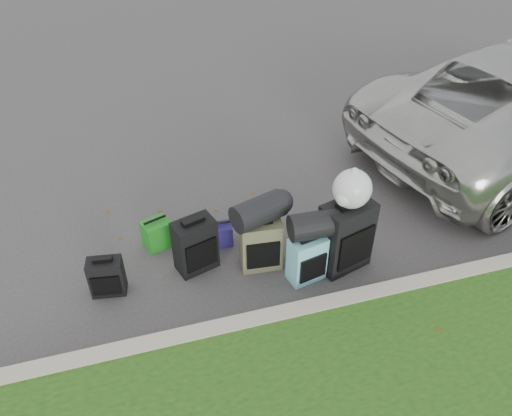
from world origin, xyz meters
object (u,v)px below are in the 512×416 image
object	(u,v)px
suitcase_large_black_left	(195,245)
suitcase_large_black_right	(345,236)
tote_navy	(221,235)
suitcase_small_black	(107,277)
suitcase_teal	(307,259)
suitcase_olive	(261,244)
tote_green	(157,234)

from	to	relation	value
suitcase_large_black_left	suitcase_large_black_right	size ratio (longest dim) A/B	0.77
suitcase_large_black_left	tote_navy	distance (m)	0.50
suitcase_small_black	suitcase_teal	size ratio (longest dim) A/B	0.80
suitcase_small_black	suitcase_olive	world-z (taller)	suitcase_olive
tote_green	suitcase_large_black_right	bearing A→B (deg)	-44.20
suitcase_olive	tote_navy	distance (m)	0.62
suitcase_small_black	tote_green	world-z (taller)	suitcase_small_black
tote_green	tote_navy	size ratio (longest dim) A/B	1.27
suitcase_teal	suitcase_large_black_right	distance (m)	0.50
suitcase_small_black	suitcase_large_black_right	xyz separation A→B (m)	(2.58, -0.30, 0.20)
suitcase_teal	tote_navy	bearing A→B (deg)	121.44
suitcase_small_black	tote_navy	bearing A→B (deg)	26.38
suitcase_teal	tote_green	distance (m)	1.81
suitcase_teal	suitcase_large_black_right	size ratio (longest dim) A/B	0.66
tote_navy	suitcase_large_black_left	bearing A→B (deg)	-137.17
suitcase_small_black	suitcase_olive	xyz separation A→B (m)	(1.68, -0.05, 0.08)
suitcase_olive	suitcase_large_black_right	world-z (taller)	suitcase_large_black_right
suitcase_large_black_left	suitcase_olive	size ratio (longest dim) A/B	1.05
suitcase_small_black	suitcase_teal	distance (m)	2.14
suitcase_large_black_left	suitcase_teal	xyz separation A→B (m)	(1.12, -0.51, -0.05)
suitcase_teal	tote_navy	xyz separation A→B (m)	(-0.77, 0.82, -0.14)
suitcase_small_black	suitcase_large_black_right	world-z (taller)	suitcase_large_black_right
suitcase_olive	tote_navy	world-z (taller)	suitcase_olive
suitcase_olive	suitcase_small_black	bearing A→B (deg)	-176.16
tote_navy	suitcase_small_black	bearing A→B (deg)	-160.65
tote_green	suitcase_small_black	bearing A→B (deg)	-154.02
suitcase_teal	tote_green	bearing A→B (deg)	134.43
suitcase_small_black	suitcase_olive	size ratio (longest dim) A/B	0.72
suitcase_olive	suitcase_teal	bearing A→B (deg)	-33.49
suitcase_small_black	suitcase_teal	xyz separation A→B (m)	(2.10, -0.39, 0.05)
suitcase_olive	tote_navy	size ratio (longest dim) A/B	2.26
suitcase_olive	suitcase_large_black_left	bearing A→B (deg)	172.13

